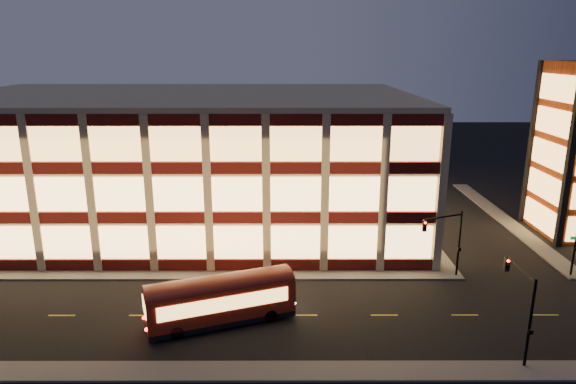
{
  "coord_description": "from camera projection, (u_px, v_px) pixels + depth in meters",
  "views": [
    {
      "loc": [
        8.76,
        -40.29,
        19.03
      ],
      "look_at": [
        8.86,
        8.0,
        5.65
      ],
      "focal_mm": 32.0,
      "sensor_mm": 36.0,
      "label": 1
    }
  ],
  "objects": [
    {
      "name": "office_building",
      "position": [
        184.0,
        158.0,
        58.25
      ],
      "size": [
        50.45,
        30.45,
        14.5
      ],
      "color": "tan",
      "rests_on": "ground"
    },
    {
      "name": "sidewalk_tower_west",
      "position": [
        501.0,
        217.0,
        60.32
      ],
      "size": [
        2.0,
        30.0,
        0.15
      ],
      "primitive_type": "cube",
      "color": "#514F4C",
      "rests_on": "ground"
    },
    {
      "name": "ground",
      "position": [
        185.0,
        280.0,
        43.89
      ],
      "size": [
        200.0,
        200.0,
        0.0
      ],
      "primitive_type": "plane",
      "color": "black",
      "rests_on": "ground"
    },
    {
      "name": "traffic_signal_far",
      "position": [
        447.0,
        234.0,
        43.06
      ],
      "size": [
        3.79,
        1.87,
        6.0
      ],
      "color": "black",
      "rests_on": "ground"
    },
    {
      "name": "traffic_signal_near",
      "position": [
        521.0,
        296.0,
        32.2
      ],
      "size": [
        0.32,
        4.45,
        6.0
      ],
      "color": "black",
      "rests_on": "ground"
    },
    {
      "name": "sidewalk_office_east",
      "position": [
        408.0,
        217.0,
        60.29
      ],
      "size": [
        2.0,
        30.0,
        0.15
      ],
      "primitive_type": "cube",
      "color": "#514F4C",
      "rests_on": "ground"
    },
    {
      "name": "sidewalk_near",
      "position": [
        144.0,
        371.0,
        31.34
      ],
      "size": [
        100.0,
        2.0,
        0.15
      ],
      "primitive_type": "cube",
      "color": "#514F4C",
      "rests_on": "ground"
    },
    {
      "name": "sidewalk_office_south",
      "position": [
        153.0,
        275.0,
        44.83
      ],
      "size": [
        54.0,
        2.0,
        0.15
      ],
      "primitive_type": "cube",
      "color": "#514F4C",
      "rests_on": "ground"
    },
    {
      "name": "trolley_bus",
      "position": [
        221.0,
        297.0,
        36.66
      ],
      "size": [
        10.78,
        6.14,
        3.57
      ],
      "rotation": [
        0.0,
        0.0,
        0.36
      ],
      "color": "maroon",
      "rests_on": "ground"
    }
  ]
}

